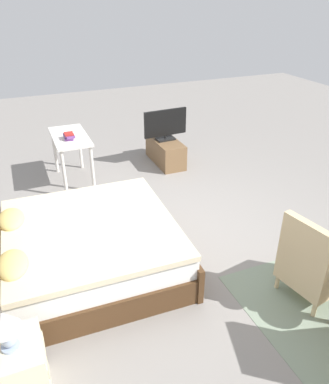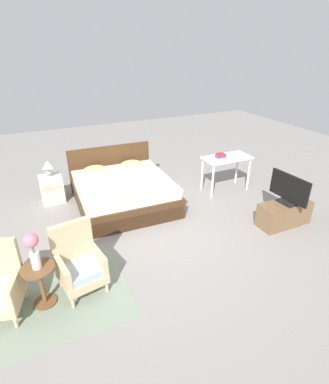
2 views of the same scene
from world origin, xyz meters
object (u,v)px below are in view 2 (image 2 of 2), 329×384
Objects in this scene: table_lamp at (48,166)px; armchair_by_window_right at (79,264)px; side_table at (41,281)px; tv_flatscreen at (289,189)px; vanity_desk at (227,162)px; book_stack at (221,155)px; bed at (122,190)px; nightstand at (52,189)px; tv_stand at (284,214)px; flower_vase at (33,248)px.

armchair_by_window_right is at bearing -88.99° from table_lamp.
table_lamp is at bearing 81.24° from side_table.
tv_flatscreen is 0.75× the size of vanity_desk.
tv_flatscreen reaches higher than book_stack.
bed reaches higher than nightstand.
table_lamp is (-0.00, 0.00, 0.50)m from nightstand.
tv_flatscreen is 1.70m from book_stack.
tv_flatscreen is (2.39, -1.98, 0.41)m from bed.
nightstand is 0.58× the size of tv_stand.
bed reaches higher than tv_stand.
armchair_by_window_right is 1.93× the size of flower_vase.
flower_vase is at bearing -129.01° from bed.
nightstand is (-0.05, 2.74, -0.10)m from armchair_by_window_right.
armchair_by_window_right is at bearing 10.82° from flower_vase.
table_lamp is (-0.05, 2.74, 0.39)m from armchair_by_window_right.
bed is 2.21× the size of armchair_by_window_right.
tv_stand is (4.11, 0.13, -0.14)m from side_table.
flower_vase is 1.45× the size of table_lamp.
armchair_by_window_right is 3.63m from tv_stand.
flower_vase reaches higher than book_stack.
table_lamp is (0.44, 2.83, 0.42)m from side_table.
tv_flatscreen is at bearing -39.65° from bed.
bed is 8.82× the size of book_stack.
book_stack is (-0.15, 0.03, 0.16)m from vanity_desk.
armchair_by_window_right is at bearing -154.26° from vanity_desk.
bed is 2.59× the size of tv_flatscreen.
tv_flatscreen reaches higher than armchair_by_window_right.
tv_flatscreen is 1.65m from vanity_desk.
tv_stand is 1.22× the size of tv_flatscreen.
armchair_by_window_right is at bearing -179.34° from tv_stand.
book_stack reaches higher than tv_stand.
book_stack is at bearing -16.76° from table_lamp.
nightstand is (-1.28, 0.71, -0.02)m from bed.
armchair_by_window_right is 3.64m from tv_flatscreen.
flower_vase is (0.00, -0.00, 0.50)m from side_table.
tv_stand is (2.39, -1.98, -0.08)m from bed.
side_table is 0.55× the size of vanity_desk.
armchair_by_window_right is 2.77m from table_lamp.
bed is 2.20m from book_stack.
book_stack is (3.83, 1.81, 0.47)m from side_table.
tv_flatscreen is at bearing -36.30° from table_lamp.
side_table is at bearing -178.12° from tv_stand.
armchair_by_window_right reaches higher than nightstand.
armchair_by_window_right is 3.79m from book_stack.
table_lamp is (0.44, 2.83, -0.09)m from flower_vase.
tv_stand is at bearing 1.88° from flower_vase.
bed is 2.32m from vanity_desk.
nightstand is at bearing -90.00° from table_lamp.
vanity_desk is at bearing -8.46° from bed.
side_table is 2.47× the size of book_stack.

